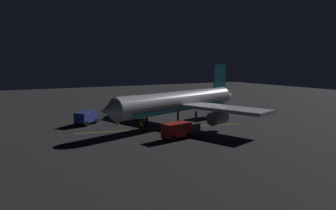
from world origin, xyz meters
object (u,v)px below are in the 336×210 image
at_px(traffic_cone_near_left, 116,122).
at_px(airliner, 180,102).
at_px(traffic_cone_under_wing, 113,121).
at_px(ground_crew_worker, 141,126).
at_px(baggage_truck, 88,117).
at_px(catering_truck, 180,130).
at_px(traffic_cone_near_right, 118,123).

bearing_deg(traffic_cone_near_left, airliner, -120.10).
height_order(airliner, traffic_cone_under_wing, airliner).
height_order(ground_crew_worker, traffic_cone_near_left, ground_crew_worker).
bearing_deg(traffic_cone_under_wing, baggage_truck, 86.26).
distance_m(airliner, traffic_cone_near_left, 11.72).
height_order(baggage_truck, traffic_cone_under_wing, baggage_truck).
xyz_separation_m(baggage_truck, traffic_cone_near_left, (-2.15, -4.33, -0.93)).
height_order(catering_truck, traffic_cone_near_right, catering_truck).
bearing_deg(traffic_cone_near_left, baggage_truck, 63.62).
relative_size(ground_crew_worker, traffic_cone_near_left, 3.16).
relative_size(catering_truck, traffic_cone_near_left, 10.89).
relative_size(airliner, ground_crew_worker, 18.70).
bearing_deg(traffic_cone_near_right, catering_truck, -164.84).
bearing_deg(airliner, baggage_truck, 61.02).
bearing_deg(ground_crew_worker, baggage_truck, 28.00).
bearing_deg(traffic_cone_near_right, baggage_truck, 57.59).
bearing_deg(catering_truck, traffic_cone_under_wing, 13.11).
relative_size(traffic_cone_near_left, traffic_cone_near_right, 1.00).
bearing_deg(traffic_cone_under_wing, airliner, -127.78).
xyz_separation_m(catering_truck, traffic_cone_near_right, (14.22, 3.85, -0.95)).
distance_m(ground_crew_worker, traffic_cone_near_left, 8.20).
distance_m(baggage_truck, traffic_cone_near_left, 4.92).
bearing_deg(airliner, traffic_cone_near_right, 62.68).
bearing_deg(catering_truck, traffic_cone_near_right, 15.16).
bearing_deg(ground_crew_worker, airliner, -73.79).
bearing_deg(traffic_cone_near_left, catering_truck, -165.19).
relative_size(airliner, traffic_cone_near_left, 59.17).
relative_size(catering_truck, ground_crew_worker, 3.44).
height_order(airliner, traffic_cone_near_left, airliner).
bearing_deg(baggage_truck, traffic_cone_near_left, -116.38).
distance_m(traffic_cone_near_left, traffic_cone_under_wing, 1.86).
bearing_deg(baggage_truck, traffic_cone_under_wing, -93.74).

